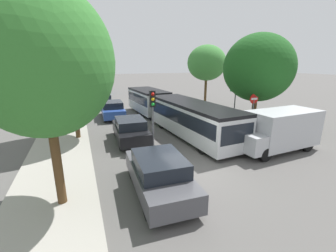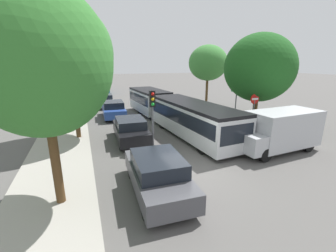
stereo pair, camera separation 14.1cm
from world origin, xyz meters
The scene contains 17 objects.
ground_plane centered at (0.00, 0.00, 0.00)m, with size 200.00×200.00×0.00m, color #565451.
kerb_strip_left centered at (-5.90, 16.76, 0.07)m, with size 3.20×43.52×0.14m, color #9E998E.
articulated_bus centered at (2.07, 8.20, 1.35)m, with size 3.38×15.90×2.34m.
city_bus_rear centered at (-1.97, 33.53, 1.40)m, with size 3.29×11.36×2.41m.
queued_car_graphite centered at (-2.05, -0.91, 0.78)m, with size 2.08×4.50×1.53m.
queued_car_black centered at (-1.79, 5.38, 0.76)m, with size 2.04×4.42×1.51m.
queued_car_blue centered at (-1.90, 12.35, 0.77)m, with size 2.07×4.47×1.53m.
queued_car_silver centered at (-2.13, 18.02, 0.74)m, with size 1.99×4.29×1.46m.
white_van centered at (5.74, 0.74, 1.24)m, with size 5.10×2.23×2.31m.
traffic_light centered at (-0.85, 3.56, 2.50)m, with size 0.35×0.38×3.40m.
no_entry_sign centered at (6.69, 3.98, 1.88)m, with size 0.70×0.08×2.82m.
direction_sign_post centered at (7.77, 7.40, 2.57)m, with size 0.12×1.40×3.60m.
tree_left_near centered at (-5.51, -0.46, 4.89)m, with size 4.22×4.22×7.19m.
tree_left_mid centered at (-4.92, 7.00, 5.30)m, with size 5.16×5.16×8.34m.
tree_left_far centered at (-5.26, 15.94, 5.21)m, with size 4.95×4.95×8.40m.
tree_right_near centered at (7.83, 5.24, 4.39)m, with size 5.11×5.11×6.99m.
tree_right_mid centered at (8.86, 14.14, 4.87)m, with size 4.26×4.26×6.81m.
Camera 1 is at (-4.59, -8.26, 4.86)m, focal length 24.00 mm.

